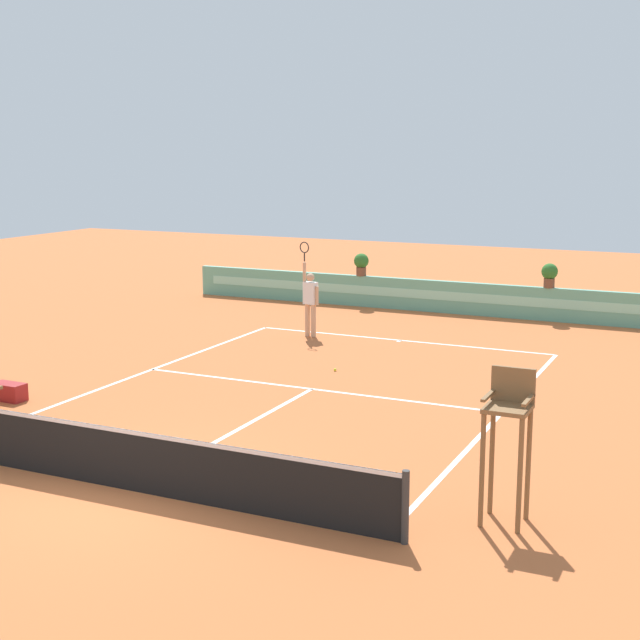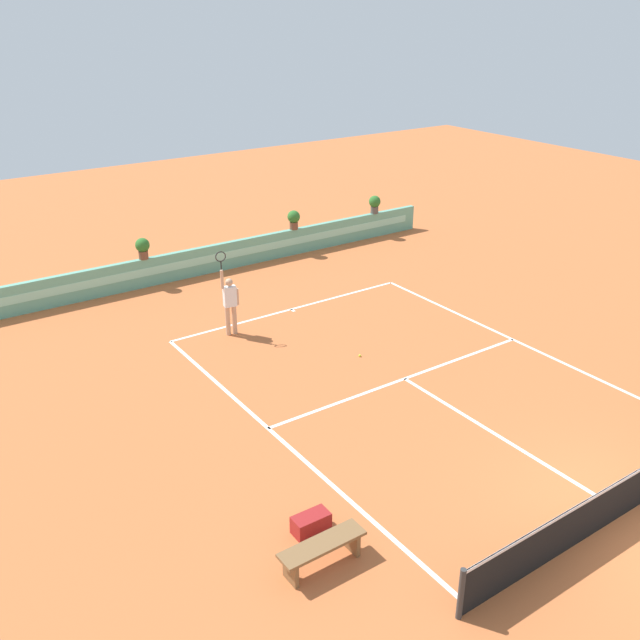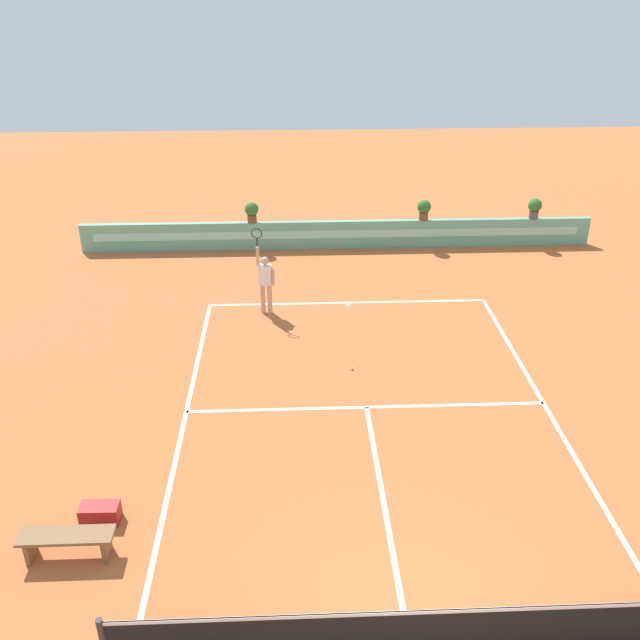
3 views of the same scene
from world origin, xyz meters
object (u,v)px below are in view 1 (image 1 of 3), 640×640
Objects in this scene: tennis_ball_near_baseline at (335,370)px; potted_plant_right at (550,274)px; gear_bag at (9,392)px; tennis_player at (310,299)px; umpire_chair at (508,428)px; potted_plant_left at (361,263)px.

potted_plant_right reaches higher than tennis_ball_near_baseline.
tennis_player is at bearing 71.45° from gear_bag.
umpire_chair reaches higher than gear_bag.
umpire_chair is 2.96× the size of potted_plant_left.
gear_bag is at bearing -121.54° from potted_plant_right.
potted_plant_left is (-2.82, 8.34, 1.38)m from tennis_ball_near_baseline.
gear_bag is 7.13m from tennis_ball_near_baseline.
gear_bag is at bearing -99.35° from potted_plant_left.
potted_plant_left is 1.00× the size of potted_plant_right.
tennis_player is 7.41m from potted_plant_right.
tennis_ball_near_baseline is 8.91m from potted_plant_left.
tennis_ball_near_baseline is at bearing 129.55° from umpire_chair.
umpire_chair is 17.31m from potted_plant_left.
potted_plant_right is (8.22, 13.39, 1.23)m from gear_bag.
gear_bag is 0.97× the size of potted_plant_right.
umpire_chair is 12.76m from tennis_player.
potted_plant_right is at bearing 99.03° from umpire_chair.
potted_plant_left is at bearing 108.66° from tennis_ball_near_baseline.
gear_bag is 10.29× the size of tennis_ball_near_baseline.
tennis_player is at bearing 127.82° from umpire_chair.
potted_plant_right is at bearing 58.46° from gear_bag.
potted_plant_left and potted_plant_right have the same top height.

